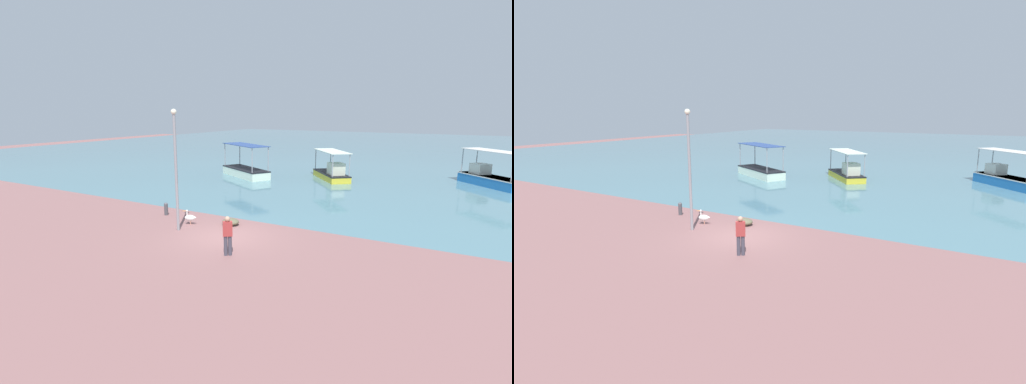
% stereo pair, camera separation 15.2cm
% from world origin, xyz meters
% --- Properties ---
extents(ground, '(120.00, 120.00, 0.00)m').
position_xyz_m(ground, '(0.00, 0.00, 0.00)').
color(ground, '#885B59').
extents(harbor_water, '(110.00, 90.00, 0.00)m').
position_xyz_m(harbor_water, '(0.00, 48.00, 0.00)').
color(harbor_water, slate).
rests_on(harbor_water, ground).
extents(fishing_boat_near_left, '(5.95, 4.49, 2.91)m').
position_xyz_m(fishing_boat_near_left, '(-8.44, 15.40, 0.57)').
color(fishing_boat_near_left, white).
rests_on(fishing_boat_near_left, harbor_water).
extents(fishing_boat_outer, '(5.08, 5.23, 2.83)m').
position_xyz_m(fishing_boat_outer, '(10.84, 21.40, 0.65)').
color(fishing_boat_outer, blue).
rests_on(fishing_boat_outer, harbor_water).
extents(fishing_boat_near_right, '(4.58, 5.07, 2.48)m').
position_xyz_m(fishing_boat_near_right, '(-1.08, 17.86, 0.60)').
color(fishing_boat_near_right, gold).
rests_on(fishing_boat_near_right, harbor_water).
extents(pelican, '(0.75, 0.50, 0.80)m').
position_xyz_m(pelican, '(-2.88, 0.74, 0.38)').
color(pelican, '#E0997A').
rests_on(pelican, ground).
extents(lamp_post, '(0.28, 0.28, 6.04)m').
position_xyz_m(lamp_post, '(-2.73, -0.36, 3.38)').
color(lamp_post, gray).
rests_on(lamp_post, ground).
extents(mooring_bollard, '(0.23, 0.23, 0.74)m').
position_xyz_m(mooring_bollard, '(-5.32, 1.56, 0.40)').
color(mooring_bollard, '#47474C').
rests_on(mooring_bollard, ground).
extents(fisherman_standing, '(0.45, 0.41, 1.69)m').
position_xyz_m(fisherman_standing, '(1.45, -2.06, 0.91)').
color(fisherman_standing, '#42414E').
rests_on(fisherman_standing, ground).
extents(net_pile, '(0.93, 0.79, 0.36)m').
position_xyz_m(net_pile, '(-0.93, 1.71, 0.18)').
color(net_pile, '#605D44').
rests_on(net_pile, ground).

